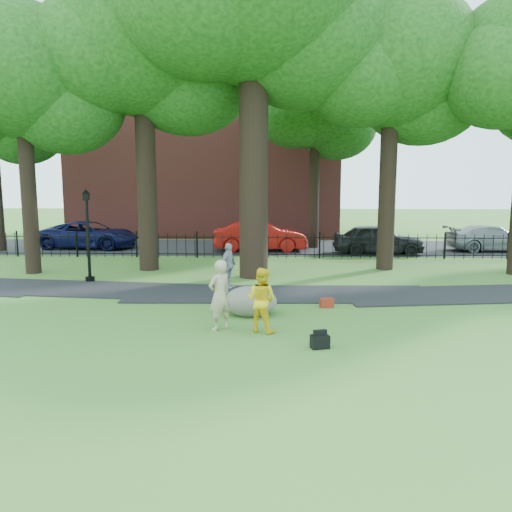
{
  "coord_description": "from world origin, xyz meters",
  "views": [
    {
      "loc": [
        0.82,
        -12.15,
        3.62
      ],
      "look_at": [
        0.28,
        2.0,
        1.55
      ],
      "focal_mm": 35.0,
      "sensor_mm": 36.0,
      "label": 1
    }
  ],
  "objects_px": {
    "woman": "(220,295)",
    "man": "(261,300)",
    "lamppost": "(88,237)",
    "big_tree": "(257,2)",
    "red_sedan": "(260,236)",
    "boulder": "(250,300)"
  },
  "relations": [
    {
      "from": "lamppost",
      "to": "man",
      "type": "bearing_deg",
      "value": -52.04
    },
    {
      "from": "big_tree",
      "to": "red_sedan",
      "type": "distance_m",
      "value": 11.92
    },
    {
      "from": "big_tree",
      "to": "red_sedan",
      "type": "relative_size",
      "value": 2.9
    },
    {
      "from": "woman",
      "to": "man",
      "type": "xyz_separation_m",
      "value": [
        1.04,
        -0.13,
        -0.08
      ]
    },
    {
      "from": "woman",
      "to": "lamppost",
      "type": "bearing_deg",
      "value": -91.04
    },
    {
      "from": "lamppost",
      "to": "boulder",
      "type": "bearing_deg",
      "value": -45.23
    },
    {
      "from": "man",
      "to": "lamppost",
      "type": "height_order",
      "value": "lamppost"
    },
    {
      "from": "big_tree",
      "to": "woman",
      "type": "distance_m",
      "value": 11.76
    },
    {
      "from": "big_tree",
      "to": "woman",
      "type": "bearing_deg",
      "value": -95.32
    },
    {
      "from": "lamppost",
      "to": "woman",
      "type": "bearing_deg",
      "value": -56.37
    },
    {
      "from": "woman",
      "to": "man",
      "type": "relative_size",
      "value": 1.1
    },
    {
      "from": "big_tree",
      "to": "lamppost",
      "type": "bearing_deg",
      "value": -168.16
    },
    {
      "from": "boulder",
      "to": "lamppost",
      "type": "bearing_deg",
      "value": 144.04
    },
    {
      "from": "woman",
      "to": "red_sedan",
      "type": "height_order",
      "value": "woman"
    },
    {
      "from": "big_tree",
      "to": "man",
      "type": "height_order",
      "value": "big_tree"
    },
    {
      "from": "woman",
      "to": "boulder",
      "type": "bearing_deg",
      "value": -159.71
    },
    {
      "from": "red_sedan",
      "to": "woman",
      "type": "bearing_deg",
      "value": 174.68
    },
    {
      "from": "big_tree",
      "to": "red_sedan",
      "type": "xyz_separation_m",
      "value": [
        -0.11,
        7.42,
        -9.33
      ]
    },
    {
      "from": "red_sedan",
      "to": "boulder",
      "type": "bearing_deg",
      "value": 177.44
    },
    {
      "from": "big_tree",
      "to": "red_sedan",
      "type": "bearing_deg",
      "value": 90.88
    },
    {
      "from": "lamppost",
      "to": "red_sedan",
      "type": "height_order",
      "value": "lamppost"
    },
    {
      "from": "woman",
      "to": "lamppost",
      "type": "relative_size",
      "value": 0.52
    }
  ]
}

